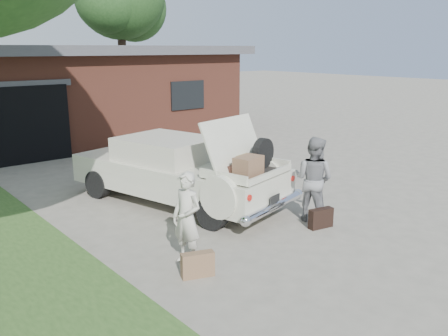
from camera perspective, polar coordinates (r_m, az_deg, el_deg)
ground at (r=8.54m, az=2.61°, el=-7.94°), size 90.00×90.00×0.00m
house at (r=18.47m, az=-19.95°, el=8.59°), size 12.80×7.80×3.30m
sedan at (r=10.08m, az=-5.52°, el=-0.23°), size 2.94×5.14×1.93m
woman_left at (r=7.22m, az=-4.50°, el=-6.07°), size 0.44×0.58×1.44m
woman_right at (r=9.11m, az=10.71°, el=-1.34°), size 0.80×0.92×1.63m
suitcase_left at (r=6.98m, az=-3.19°, el=-11.54°), size 0.50×0.31×0.37m
suitcase_right at (r=8.93m, az=11.57°, el=-5.94°), size 0.50×0.24×0.37m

